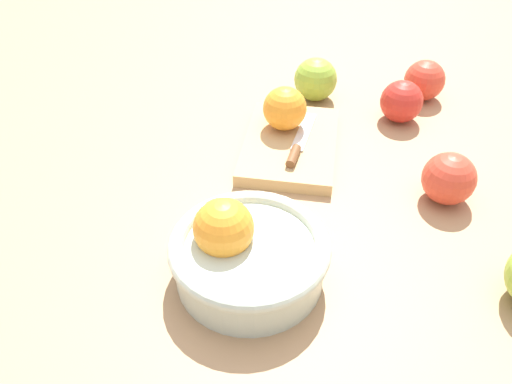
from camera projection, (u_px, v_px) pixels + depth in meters
ground_plane at (326, 182)px, 0.77m from camera, size 2.40×2.40×0.00m
bowl at (246, 253)px, 0.60m from camera, size 0.19×0.19×0.10m
cutting_board at (290, 145)px, 0.82m from camera, size 0.24×0.19×0.02m
orange_on_board at (285, 109)px, 0.82m from camera, size 0.07×0.07×0.07m
knife at (298, 145)px, 0.80m from camera, size 0.15×0.07×0.01m
apple_front_left at (449, 179)px, 0.71m from camera, size 0.07×0.07×0.07m
apple_mid_right at (316, 79)px, 0.93m from camera, size 0.08×0.08×0.08m
apple_front_right at (424, 80)px, 0.93m from camera, size 0.07×0.07×0.07m
apple_front_right_2 at (401, 101)px, 0.88m from camera, size 0.07×0.07×0.07m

